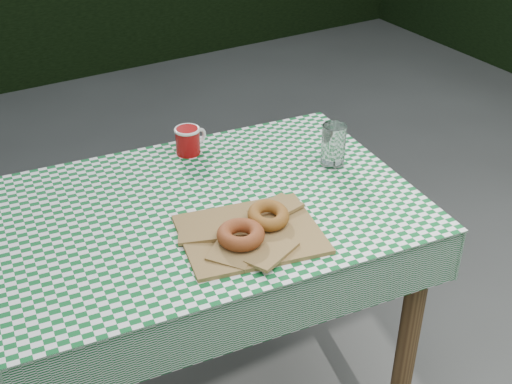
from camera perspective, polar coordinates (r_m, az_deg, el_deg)
ground at (r=2.31m, az=0.52°, el=-15.54°), size 60.00×60.00×0.00m
table at (r=1.97m, az=-4.08°, el=-10.49°), size 1.17×0.84×0.75m
tablecloth at (r=1.74m, az=-4.55°, el=-1.25°), size 1.19×0.87×0.01m
paper_bag at (r=1.61m, az=-0.48°, el=-3.55°), size 0.38×0.33×0.02m
bagel_front at (r=1.56m, az=-1.32°, el=-3.69°), size 0.13×0.13×0.04m
bagel_back at (r=1.63m, az=1.08°, el=-2.02°), size 0.11×0.11×0.03m
coffee_mug at (r=1.97m, az=-5.90°, el=4.40°), size 0.18×0.18×0.08m
drinking_glass at (r=1.90m, az=6.68°, el=4.02°), size 0.08×0.08×0.12m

